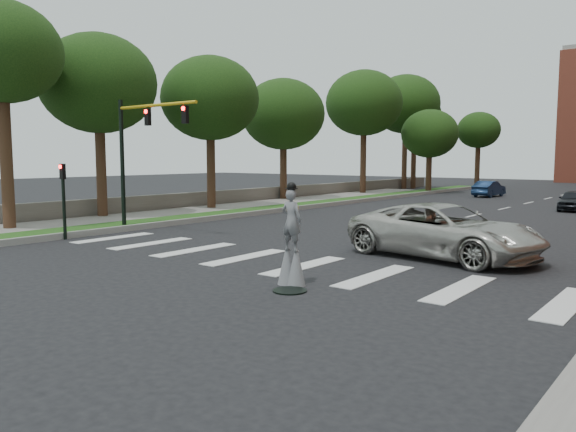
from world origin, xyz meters
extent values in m
plane|color=black|center=(0.00, 0.00, 0.00)|extent=(160.00, 160.00, 0.00)
cube|color=#1C4513|center=(-11.50, 20.00, 0.12)|extent=(2.00, 60.00, 0.25)
cube|color=gray|center=(-10.45, 20.00, 0.14)|extent=(0.20, 60.00, 0.28)
cube|color=slate|center=(-14.50, 10.00, 0.09)|extent=(4.00, 60.00, 0.18)
cube|color=#5E5951|center=(-17.00, 22.00, 0.55)|extent=(0.50, 56.00, 1.10)
cylinder|color=black|center=(3.00, -2.00, 0.02)|extent=(0.90, 0.90, 0.04)
cylinder|color=black|center=(-11.00, 3.00, 3.10)|extent=(0.20, 0.20, 6.20)
cylinder|color=gold|center=(-8.40, 3.00, 5.80)|extent=(5.20, 0.14, 0.14)
cube|color=black|center=(-9.00, 3.00, 5.30)|extent=(0.28, 0.18, 0.75)
cylinder|color=#FF0C0C|center=(-9.00, 2.90, 5.55)|extent=(0.18, 0.06, 0.18)
cube|color=black|center=(-6.50, 3.00, 5.30)|extent=(0.28, 0.18, 0.75)
cylinder|color=#FF0C0C|center=(-6.50, 2.90, 5.55)|extent=(0.18, 0.06, 0.18)
cylinder|color=black|center=(-10.30, -0.50, 1.50)|extent=(0.14, 0.14, 3.00)
cube|color=black|center=(-10.30, -0.50, 2.90)|extent=(0.25, 0.16, 0.65)
cylinder|color=#FF0C0C|center=(-10.30, -0.60, 3.10)|extent=(0.16, 0.05, 0.16)
cylinder|color=#382316|center=(2.74, -1.37, 0.47)|extent=(0.07, 0.07, 0.94)
cylinder|color=#382316|center=(2.42, -1.38, 0.47)|extent=(0.07, 0.07, 0.94)
cone|color=slate|center=(2.74, -1.37, 0.58)|extent=(0.52, 0.52, 1.17)
cone|color=slate|center=(2.42, -1.38, 0.58)|extent=(0.52, 0.52, 1.17)
imported|color=slate|center=(2.58, -1.38, 1.79)|extent=(0.63, 0.42, 1.71)
sphere|color=black|center=(2.58, -1.38, 2.70)|extent=(0.26, 0.26, 0.26)
cylinder|color=black|center=(2.58, -1.38, 2.65)|extent=(0.34, 0.34, 0.02)
cube|color=yellow|center=(2.58, -1.24, 2.26)|extent=(0.22, 0.05, 0.10)
imported|color=#B8B5AD|center=(4.23, 5.22, 0.94)|extent=(7.22, 4.20, 1.89)
imported|color=black|center=(4.03, 27.13, 0.68)|extent=(1.95, 4.10, 1.35)
imported|color=#152849|center=(-4.71, 36.99, 0.70)|extent=(1.74, 4.33, 1.40)
cylinder|color=#382316|center=(-14.72, -0.72, 3.47)|extent=(0.56, 0.56, 6.94)
ellipsoid|color=black|center=(-14.72, -0.72, 8.31)|extent=(5.51, 5.51, 4.68)
cylinder|color=#382316|center=(-16.08, 5.22, 2.98)|extent=(0.56, 0.56, 5.96)
ellipsoid|color=black|center=(-16.08, 5.22, 7.58)|extent=(6.49, 6.49, 5.51)
cylinder|color=#382316|center=(-14.97, 12.74, 2.86)|extent=(0.56, 0.56, 5.71)
ellipsoid|color=black|center=(-14.97, 12.74, 7.32)|extent=(6.41, 6.41, 5.45)
cylinder|color=#382316|center=(-16.35, 22.18, 2.63)|extent=(0.56, 0.56, 5.26)
ellipsoid|color=black|center=(-16.35, 22.18, 6.92)|extent=(6.65, 6.65, 5.65)
cylinder|color=#382316|center=(-15.14, 32.74, 3.37)|extent=(0.56, 0.56, 6.74)
ellipsoid|color=black|center=(-15.14, 32.74, 8.53)|extent=(7.14, 7.14, 6.07)
cylinder|color=#382316|center=(-16.28, 43.65, 3.70)|extent=(0.56, 0.56, 7.41)
ellipsoid|color=black|center=(-16.28, 43.65, 9.29)|extent=(7.51, 7.51, 6.39)
cylinder|color=#382316|center=(-11.13, 38.54, 2.20)|extent=(0.56, 0.56, 4.41)
ellipsoid|color=black|center=(-11.13, 38.54, 5.79)|extent=(5.51, 5.51, 4.68)
cylinder|color=#382316|center=(-10.87, 51.40, 2.70)|extent=(0.56, 0.56, 5.40)
ellipsoid|color=black|center=(-10.87, 51.40, 6.62)|extent=(4.86, 4.86, 4.13)
cylinder|color=#382316|center=(-15.85, 45.06, 3.40)|extent=(0.56, 0.56, 6.81)
ellipsoid|color=black|center=(-15.85, 45.06, 8.26)|extent=(5.80, 5.80, 4.93)
camera|label=1|loc=(11.80, -13.38, 3.49)|focal=35.00mm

